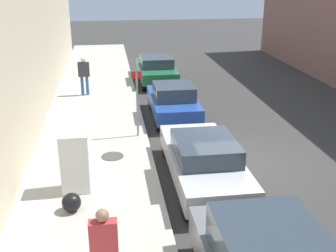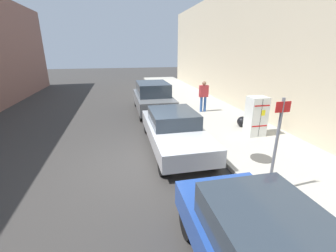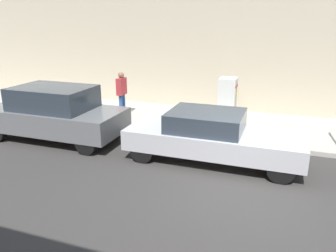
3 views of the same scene
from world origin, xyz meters
name	(u,v)px [view 3 (image 3 of 3)]	position (x,y,z in m)	size (l,w,h in m)	color
ground_plane	(241,188)	(0.00, 0.00, 0.00)	(80.00, 80.00, 0.00)	#383533
sidewalk_slab	(258,128)	(-4.54, 0.00, 0.07)	(3.79, 44.00, 0.14)	#B2ADA0
building_facade_near	(272,25)	(-7.50, 0.00, 3.55)	(2.12, 39.60, 7.10)	beige
discarded_refrigerator	(227,99)	(-4.88, -1.20, 0.94)	(0.73, 0.62, 1.60)	silver
manhole_cover	(281,134)	(-3.91, 0.80, 0.15)	(0.70, 0.70, 0.02)	#47443F
trash_bag	(199,111)	(-4.94, -2.27, 0.37)	(0.47, 0.47, 0.47)	black
pedestrian_walking_far	(122,91)	(-4.12, -5.13, 1.14)	(0.50, 0.23, 1.72)	#2D5193
parked_suv_gray	(55,113)	(-1.41, -6.14, 0.88)	(1.94, 4.46, 1.72)	slate
parked_sedan_silver	(212,136)	(-1.41, -1.01, 0.71)	(1.84, 4.73, 1.37)	silver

